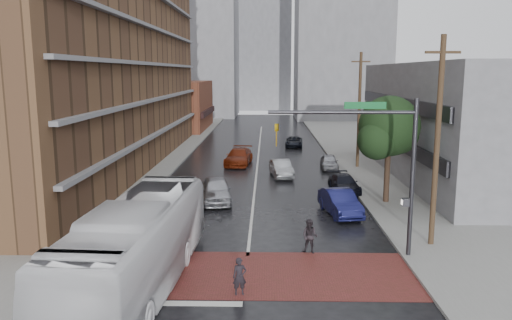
{
  "coord_description": "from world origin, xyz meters",
  "views": [
    {
      "loc": [
        0.86,
        -19.19,
        8.31
      ],
      "look_at": [
        0.26,
        8.08,
        3.5
      ],
      "focal_mm": 35.0,
      "sensor_mm": 36.0,
      "label": 1
    }
  ],
  "objects_px": {
    "pedestrian_b": "(310,236)",
    "car_travel_a": "(216,190)",
    "transit_bus": "(137,246)",
    "suv_travel": "(294,142)",
    "car_parked_mid": "(344,184)",
    "car_travel_b": "(281,169)",
    "car_parked_near": "(340,202)",
    "car_travel_c": "(239,157)",
    "car_parked_far": "(329,162)",
    "pedestrian_a": "(240,277)"
  },
  "relations": [
    {
      "from": "pedestrian_b",
      "to": "car_travel_a",
      "type": "bearing_deg",
      "value": 143.47
    },
    {
      "from": "transit_bus",
      "to": "suv_travel",
      "type": "distance_m",
      "value": 38.53
    },
    {
      "from": "car_parked_mid",
      "to": "transit_bus",
      "type": "bearing_deg",
      "value": -128.86
    },
    {
      "from": "transit_bus",
      "to": "pedestrian_b",
      "type": "height_order",
      "value": "transit_bus"
    },
    {
      "from": "car_travel_b",
      "to": "car_parked_near",
      "type": "relative_size",
      "value": 0.93
    },
    {
      "from": "car_travel_c",
      "to": "car_parked_near",
      "type": "height_order",
      "value": "car_travel_c"
    },
    {
      "from": "car_travel_a",
      "to": "car_parked_mid",
      "type": "height_order",
      "value": "car_travel_a"
    },
    {
      "from": "transit_bus",
      "to": "suv_travel",
      "type": "bearing_deg",
      "value": 81.25
    },
    {
      "from": "suv_travel",
      "to": "car_parked_near",
      "type": "height_order",
      "value": "car_parked_near"
    },
    {
      "from": "pedestrian_b",
      "to": "car_parked_near",
      "type": "xyz_separation_m",
      "value": [
        2.33,
        6.48,
        -0.07
      ]
    },
    {
      "from": "car_travel_b",
      "to": "car_parked_far",
      "type": "height_order",
      "value": "car_travel_b"
    },
    {
      "from": "car_travel_c",
      "to": "car_parked_near",
      "type": "relative_size",
      "value": 1.16
    },
    {
      "from": "car_travel_b",
      "to": "car_travel_a",
      "type": "bearing_deg",
      "value": -127.54
    },
    {
      "from": "pedestrian_b",
      "to": "car_travel_a",
      "type": "relative_size",
      "value": 0.35
    },
    {
      "from": "suv_travel",
      "to": "car_parked_mid",
      "type": "bearing_deg",
      "value": -79.38
    },
    {
      "from": "pedestrian_a",
      "to": "car_parked_mid",
      "type": "relative_size",
      "value": 0.35
    },
    {
      "from": "car_parked_mid",
      "to": "car_travel_c",
      "type": "bearing_deg",
      "value": 121.93
    },
    {
      "from": "pedestrian_b",
      "to": "suv_travel",
      "type": "height_order",
      "value": "pedestrian_b"
    },
    {
      "from": "car_travel_a",
      "to": "suv_travel",
      "type": "height_order",
      "value": "car_travel_a"
    },
    {
      "from": "car_travel_b",
      "to": "car_parked_far",
      "type": "distance_m",
      "value": 5.56
    },
    {
      "from": "car_travel_b",
      "to": "car_travel_c",
      "type": "bearing_deg",
      "value": 116.98
    },
    {
      "from": "car_travel_a",
      "to": "car_travel_c",
      "type": "xyz_separation_m",
      "value": [
        0.73,
        13.22,
        -0.05
      ]
    },
    {
      "from": "car_travel_b",
      "to": "car_parked_near",
      "type": "height_order",
      "value": "car_parked_near"
    },
    {
      "from": "pedestrian_a",
      "to": "suv_travel",
      "type": "bearing_deg",
      "value": 72.52
    },
    {
      "from": "car_travel_c",
      "to": "car_parked_mid",
      "type": "relative_size",
      "value": 1.25
    },
    {
      "from": "car_travel_a",
      "to": "car_parked_mid",
      "type": "bearing_deg",
      "value": 10.57
    },
    {
      "from": "car_parked_mid",
      "to": "pedestrian_a",
      "type": "bearing_deg",
      "value": -117.21
    },
    {
      "from": "car_travel_a",
      "to": "car_parked_near",
      "type": "height_order",
      "value": "car_travel_a"
    },
    {
      "from": "car_parked_near",
      "to": "transit_bus",
      "type": "bearing_deg",
      "value": -141.61
    },
    {
      "from": "pedestrian_b",
      "to": "transit_bus",
      "type": "bearing_deg",
      "value": -126.77
    },
    {
      "from": "pedestrian_a",
      "to": "car_parked_near",
      "type": "distance_m",
      "value": 12.22
    },
    {
      "from": "car_travel_a",
      "to": "car_parked_near",
      "type": "relative_size",
      "value": 1.05
    },
    {
      "from": "pedestrian_b",
      "to": "car_parked_mid",
      "type": "xyz_separation_m",
      "value": [
        3.43,
        12.14,
        -0.21
      ]
    },
    {
      "from": "pedestrian_b",
      "to": "car_parked_mid",
      "type": "bearing_deg",
      "value": 97.68
    },
    {
      "from": "pedestrian_b",
      "to": "car_travel_b",
      "type": "xyz_separation_m",
      "value": [
        -0.85,
        17.15,
        -0.12
      ]
    },
    {
      "from": "pedestrian_a",
      "to": "transit_bus",
      "type": "bearing_deg",
      "value": 161.41
    },
    {
      "from": "car_travel_b",
      "to": "car_parked_mid",
      "type": "height_order",
      "value": "car_travel_b"
    },
    {
      "from": "suv_travel",
      "to": "car_parked_near",
      "type": "xyz_separation_m",
      "value": [
        1.28,
        -27.18,
        0.16
      ]
    },
    {
      "from": "transit_bus",
      "to": "car_parked_near",
      "type": "bearing_deg",
      "value": 51.67
    },
    {
      "from": "car_parked_near",
      "to": "car_parked_mid",
      "type": "bearing_deg",
      "value": 69.0
    },
    {
      "from": "transit_bus",
      "to": "suv_travel",
      "type": "relative_size",
      "value": 3.04
    },
    {
      "from": "pedestrian_b",
      "to": "car_parked_mid",
      "type": "relative_size",
      "value": 0.39
    },
    {
      "from": "car_travel_a",
      "to": "car_travel_c",
      "type": "bearing_deg",
      "value": 78.62
    },
    {
      "from": "pedestrian_a",
      "to": "pedestrian_b",
      "type": "distance_m",
      "value": 5.42
    },
    {
      "from": "car_travel_c",
      "to": "car_parked_near",
      "type": "bearing_deg",
      "value": -60.26
    },
    {
      "from": "transit_bus",
      "to": "pedestrian_b",
      "type": "xyz_separation_m",
      "value": [
        6.98,
        4.0,
        -0.93
      ]
    },
    {
      "from": "suv_travel",
      "to": "car_parked_mid",
      "type": "distance_m",
      "value": 21.65
    },
    {
      "from": "car_travel_a",
      "to": "transit_bus",
      "type": "bearing_deg",
      "value": -105.5
    },
    {
      "from": "car_travel_a",
      "to": "car_parked_far",
      "type": "bearing_deg",
      "value": 44.64
    },
    {
      "from": "car_travel_a",
      "to": "car_travel_b",
      "type": "bearing_deg",
      "value": 52.61
    }
  ]
}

